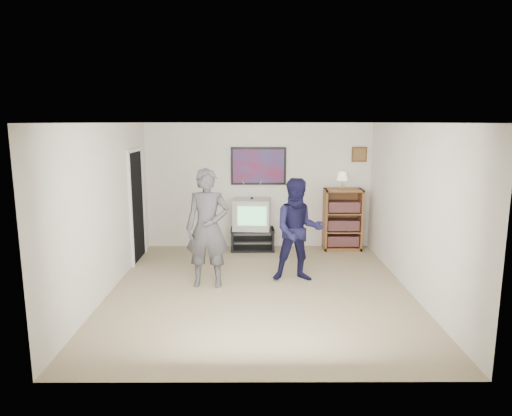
{
  "coord_description": "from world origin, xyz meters",
  "views": [
    {
      "loc": [
        -0.08,
        -6.57,
        2.51
      ],
      "look_at": [
        -0.06,
        0.63,
        1.15
      ],
      "focal_mm": 32.0,
      "sensor_mm": 36.0,
      "label": 1
    }
  ],
  "objects_px": {
    "media_stand": "(253,239)",
    "crt_television": "(252,214)",
    "person_tall": "(208,228)",
    "person_short": "(298,230)",
    "bookshelf": "(342,219)"
  },
  "relations": [
    {
      "from": "crt_television",
      "to": "person_short",
      "type": "bearing_deg",
      "value": -62.02
    },
    {
      "from": "crt_television",
      "to": "bookshelf",
      "type": "distance_m",
      "value": 1.8
    },
    {
      "from": "crt_television",
      "to": "bookshelf",
      "type": "bearing_deg",
      "value": 7.04
    },
    {
      "from": "person_tall",
      "to": "person_short",
      "type": "height_order",
      "value": "person_tall"
    },
    {
      "from": "media_stand",
      "to": "crt_television",
      "type": "xyz_separation_m",
      "value": [
        -0.01,
        0.0,
        0.51
      ]
    },
    {
      "from": "crt_television",
      "to": "person_short",
      "type": "relative_size",
      "value": 0.43
    },
    {
      "from": "person_tall",
      "to": "person_short",
      "type": "distance_m",
      "value": 1.43
    },
    {
      "from": "bookshelf",
      "to": "person_short",
      "type": "relative_size",
      "value": 0.74
    },
    {
      "from": "crt_television",
      "to": "person_short",
      "type": "xyz_separation_m",
      "value": [
        0.74,
        -1.79,
        0.1
      ]
    },
    {
      "from": "media_stand",
      "to": "crt_television",
      "type": "bearing_deg",
      "value": 178.76
    },
    {
      "from": "crt_television",
      "to": "bookshelf",
      "type": "relative_size",
      "value": 0.58
    },
    {
      "from": "media_stand",
      "to": "bookshelf",
      "type": "distance_m",
      "value": 1.83
    },
    {
      "from": "media_stand",
      "to": "person_tall",
      "type": "distance_m",
      "value": 2.24
    },
    {
      "from": "bookshelf",
      "to": "media_stand",
      "type": "bearing_deg",
      "value": -178.4
    },
    {
      "from": "person_short",
      "to": "crt_television",
      "type": "bearing_deg",
      "value": 110.55
    }
  ]
}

